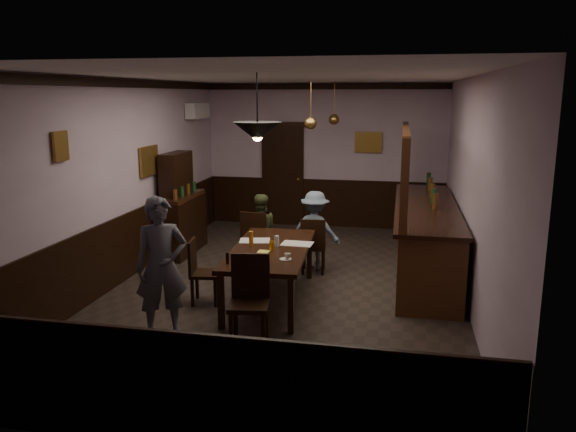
% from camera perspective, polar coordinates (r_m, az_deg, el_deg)
% --- Properties ---
extents(room, '(5.01, 8.01, 3.01)m').
position_cam_1_polar(room, '(7.95, -0.10, 3.13)').
color(room, '#2D2621').
rests_on(room, ground).
extents(dining_table, '(1.12, 2.25, 0.75)m').
position_cam_1_polar(dining_table, '(7.55, -1.79, -3.70)').
color(dining_table, black).
rests_on(dining_table, ground).
extents(chair_far_left, '(0.45, 0.45, 0.98)m').
position_cam_1_polar(chair_far_left, '(8.87, -3.30, -2.28)').
color(chair_far_left, black).
rests_on(chair_far_left, ground).
extents(chair_far_right, '(0.41, 0.41, 0.89)m').
position_cam_1_polar(chair_far_right, '(8.76, 2.58, -2.80)').
color(chair_far_right, black).
rests_on(chair_far_right, ground).
extents(chair_near, '(0.50, 0.50, 1.01)m').
position_cam_1_polar(chair_near, '(6.36, -3.92, -8.07)').
color(chair_near, black).
rests_on(chair_near, ground).
extents(chair_side, '(0.43, 0.43, 0.87)m').
position_cam_1_polar(chair_side, '(7.62, -8.92, -5.30)').
color(chair_side, black).
rests_on(chair_side, ground).
extents(person_standing, '(0.71, 0.64, 1.64)m').
position_cam_1_polar(person_standing, '(6.62, -12.72, -5.07)').
color(person_standing, '#51525D').
rests_on(person_standing, ground).
extents(person_seated_left, '(0.70, 0.62, 1.20)m').
position_cam_1_polar(person_seated_left, '(9.12, -2.89, -1.47)').
color(person_seated_left, '#4C5533').
rests_on(person_seated_left, ground).
extents(person_seated_right, '(0.87, 0.58, 1.26)m').
position_cam_1_polar(person_seated_right, '(8.99, 2.75, -1.45)').
color(person_seated_right, slate).
rests_on(person_seated_right, ground).
extents(newspaper_left, '(0.47, 0.38, 0.01)m').
position_cam_1_polar(newspaper_left, '(7.88, -3.39, -2.51)').
color(newspaper_left, silver).
rests_on(newspaper_left, dining_table).
extents(newspaper_right, '(0.43, 0.32, 0.01)m').
position_cam_1_polar(newspaper_right, '(7.70, 0.94, -2.83)').
color(newspaper_right, silver).
rests_on(newspaper_right, dining_table).
extents(napkin, '(0.16, 0.16, 0.00)m').
position_cam_1_polar(napkin, '(7.34, -2.51, -3.63)').
color(napkin, '#E8DC55').
rests_on(napkin, dining_table).
extents(saucer, '(0.15, 0.15, 0.01)m').
position_cam_1_polar(saucer, '(6.98, -0.26, -4.42)').
color(saucer, white).
rests_on(saucer, dining_table).
extents(coffee_cup, '(0.08, 0.08, 0.07)m').
position_cam_1_polar(coffee_cup, '(6.96, -0.05, -4.11)').
color(coffee_cup, white).
rests_on(coffee_cup, saucer).
extents(pastry_plate, '(0.22, 0.22, 0.01)m').
position_cam_1_polar(pastry_plate, '(6.98, -2.84, -4.43)').
color(pastry_plate, white).
rests_on(pastry_plate, dining_table).
extents(pastry_ring_a, '(0.13, 0.13, 0.04)m').
position_cam_1_polar(pastry_ring_a, '(6.98, -3.21, -4.20)').
color(pastry_ring_a, '#C68C47').
rests_on(pastry_ring_a, pastry_plate).
extents(pastry_ring_b, '(0.13, 0.13, 0.04)m').
position_cam_1_polar(pastry_ring_b, '(7.05, -2.44, -4.02)').
color(pastry_ring_b, '#C68C47').
rests_on(pastry_ring_b, pastry_plate).
extents(soda_can, '(0.07, 0.07, 0.12)m').
position_cam_1_polar(soda_can, '(7.41, -1.66, -3.00)').
color(soda_can, orange).
rests_on(soda_can, dining_table).
extents(beer_glass, '(0.06, 0.06, 0.20)m').
position_cam_1_polar(beer_glass, '(7.61, -3.77, -2.30)').
color(beer_glass, '#BF721E').
rests_on(beer_glass, dining_table).
extents(water_glass, '(0.06, 0.06, 0.15)m').
position_cam_1_polar(water_glass, '(7.56, -1.14, -2.58)').
color(water_glass, silver).
rests_on(water_glass, dining_table).
extents(pepper_mill, '(0.04, 0.04, 0.14)m').
position_cam_1_polar(pepper_mill, '(6.85, -6.17, -4.26)').
color(pepper_mill, black).
rests_on(pepper_mill, dining_table).
extents(sideboard, '(0.48, 1.35, 1.78)m').
position_cam_1_polar(sideboard, '(10.05, -10.93, 0.28)').
color(sideboard, black).
rests_on(sideboard, ground).
extents(bar_counter, '(0.94, 4.04, 2.27)m').
position_cam_1_polar(bar_counter, '(9.07, 13.76, -2.04)').
color(bar_counter, '#4B2E14').
rests_on(bar_counter, ground).
extents(door_back, '(0.90, 0.06, 2.10)m').
position_cam_1_polar(door_back, '(12.03, -0.54, 4.07)').
color(door_back, black).
rests_on(door_back, ground).
extents(ac_unit, '(0.20, 0.85, 0.30)m').
position_cam_1_polar(ac_unit, '(11.31, -9.17, 10.53)').
color(ac_unit, white).
rests_on(ac_unit, ground).
extents(picture_left_small, '(0.04, 0.28, 0.36)m').
position_cam_1_polar(picture_left_small, '(7.33, -22.11, 6.60)').
color(picture_left_small, olive).
rests_on(picture_left_small, ground).
extents(picture_left_large, '(0.04, 0.62, 0.48)m').
position_cam_1_polar(picture_left_large, '(9.46, -13.92, 5.46)').
color(picture_left_large, olive).
rests_on(picture_left_large, ground).
extents(picture_back, '(0.55, 0.04, 0.42)m').
position_cam_1_polar(picture_back, '(11.71, 8.18, 7.43)').
color(picture_back, olive).
rests_on(picture_back, ground).
extents(pendant_iron, '(0.56, 0.56, 0.77)m').
position_cam_1_polar(pendant_iron, '(6.48, -3.13, 8.55)').
color(pendant_iron, black).
rests_on(pendant_iron, ground).
extents(pendant_brass_mid, '(0.20, 0.20, 0.81)m').
position_cam_1_polar(pendant_brass_mid, '(9.26, 2.31, 9.38)').
color(pendant_brass_mid, '#BF8C3F').
rests_on(pendant_brass_mid, ground).
extents(pendant_brass_far, '(0.20, 0.20, 0.81)m').
position_cam_1_polar(pendant_brass_far, '(10.73, 4.69, 9.74)').
color(pendant_brass_far, '#BF8C3F').
rests_on(pendant_brass_far, ground).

